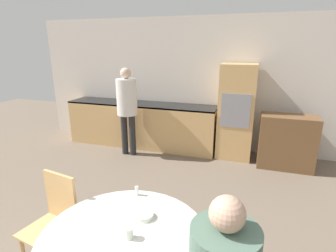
{
  "coord_description": "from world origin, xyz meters",
  "views": [
    {
      "loc": [
        1.03,
        -0.1,
        2.04
      ],
      "look_at": [
        0.07,
        2.87,
        1.09
      ],
      "focal_mm": 28.0,
      "sensor_mm": 36.0,
      "label": 1
    }
  ],
  "objects_px": {
    "chair_far_left": "(55,218)",
    "person_standing": "(127,103)",
    "sideboard": "(286,142)",
    "bowl_near": "(144,215)",
    "cup": "(129,233)",
    "oven_unit": "(236,112)"
  },
  "relations": [
    {
      "from": "chair_far_left",
      "to": "person_standing",
      "type": "relative_size",
      "value": 0.56
    },
    {
      "from": "chair_far_left",
      "to": "person_standing",
      "type": "distance_m",
      "value": 2.8
    },
    {
      "from": "sideboard",
      "to": "cup",
      "type": "xyz_separation_m",
      "value": [
        -1.38,
        -3.25,
        0.31
      ]
    },
    {
      "from": "sideboard",
      "to": "bowl_near",
      "type": "relative_size",
      "value": 6.2
    },
    {
      "from": "chair_far_left",
      "to": "bowl_near",
      "type": "xyz_separation_m",
      "value": [
        0.9,
        -0.01,
        0.23
      ]
    },
    {
      "from": "oven_unit",
      "to": "bowl_near",
      "type": "height_order",
      "value": "oven_unit"
    },
    {
      "from": "bowl_near",
      "to": "person_standing",
      "type": "bearing_deg",
      "value": 118.68
    },
    {
      "from": "sideboard",
      "to": "person_standing",
      "type": "bearing_deg",
      "value": -173.92
    },
    {
      "from": "chair_far_left",
      "to": "cup",
      "type": "distance_m",
      "value": 0.97
    },
    {
      "from": "chair_far_left",
      "to": "cup",
      "type": "bearing_deg",
      "value": -6.16
    },
    {
      "from": "sideboard",
      "to": "chair_far_left",
      "type": "relative_size",
      "value": 1.0
    },
    {
      "from": "sideboard",
      "to": "bowl_near",
      "type": "distance_m",
      "value": 3.31
    },
    {
      "from": "person_standing",
      "to": "cup",
      "type": "distance_m",
      "value": 3.3
    },
    {
      "from": "chair_far_left",
      "to": "cup",
      "type": "height_order",
      "value": "chair_far_left"
    },
    {
      "from": "oven_unit",
      "to": "person_standing",
      "type": "distance_m",
      "value": 2.04
    },
    {
      "from": "person_standing",
      "to": "bowl_near",
      "type": "relative_size",
      "value": 11.15
    },
    {
      "from": "person_standing",
      "to": "bowl_near",
      "type": "height_order",
      "value": "person_standing"
    },
    {
      "from": "cup",
      "to": "chair_far_left",
      "type": "bearing_deg",
      "value": 163.7
    },
    {
      "from": "cup",
      "to": "bowl_near",
      "type": "xyz_separation_m",
      "value": [
        0.01,
        0.25,
        -0.02
      ]
    },
    {
      "from": "sideboard",
      "to": "person_standing",
      "type": "xyz_separation_m",
      "value": [
        -2.85,
        -0.3,
        0.56
      ]
    },
    {
      "from": "cup",
      "to": "bowl_near",
      "type": "distance_m",
      "value": 0.25
    },
    {
      "from": "sideboard",
      "to": "person_standing",
      "type": "height_order",
      "value": "person_standing"
    }
  ]
}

